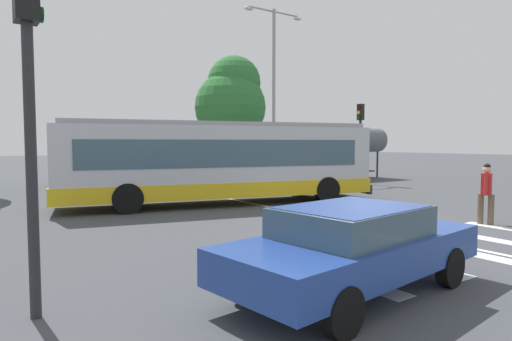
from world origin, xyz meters
TOP-DOWN VIEW (x-y plane):
  - ground_plane at (0.00, 0.00)m, footprint 160.00×160.00m
  - city_transit_bus at (-1.28, 5.65)m, footprint 12.04×5.23m
  - pedestrian_crossing_street at (2.81, -2.22)m, footprint 0.54×0.40m
  - foreground_sedan at (-4.55, -4.08)m, footprint 4.69×2.36m
  - parked_car_red at (-3.96, 15.73)m, footprint 1.97×4.55m
  - parked_car_blue at (-1.27, 16.38)m, footprint 2.01×4.57m
  - parked_car_charcoal at (1.40, 15.87)m, footprint 1.95×4.54m
  - parked_car_champagne at (4.11, 15.90)m, footprint 1.94×4.53m
  - parked_car_white at (6.96, 16.17)m, footprint 1.91×4.52m
  - traffic_light_near_corner at (-8.67, -2.35)m, footprint 0.33×0.32m
  - traffic_light_far_corner at (9.28, 8.30)m, footprint 0.33×0.32m
  - bus_stop_shelter at (11.58, 10.80)m, footprint 4.43×1.54m
  - twin_arm_street_lamp at (6.62, 12.85)m, footprint 4.25×0.32m
  - background_tree_right at (6.52, 17.62)m, footprint 4.95×4.95m
  - crosswalk_painted_stripes at (-0.70, -3.25)m, footprint 7.16×2.91m
  - lane_center_line at (-0.26, 2.00)m, footprint 0.16×24.00m

SIDE VIEW (x-z plane):
  - ground_plane at x=0.00m, z-range 0.00..0.00m
  - lane_center_line at x=-0.26m, z-range 0.00..0.01m
  - crosswalk_painted_stripes at x=-0.70m, z-range 0.00..0.01m
  - foreground_sedan at x=-4.55m, z-range 0.09..1.44m
  - parked_car_red at x=-3.96m, z-range 0.09..1.44m
  - parked_car_blue at x=-1.27m, z-range 0.09..1.44m
  - parked_car_charcoal at x=1.40m, z-range 0.09..1.44m
  - parked_car_champagne at x=4.11m, z-range 0.09..1.44m
  - parked_car_white at x=6.96m, z-range 0.09..1.44m
  - pedestrian_crossing_street at x=2.81m, z-range 0.11..1.83m
  - city_transit_bus at x=-1.28m, z-range 0.06..3.12m
  - bus_stop_shelter at x=11.58m, z-range 0.79..4.04m
  - traffic_light_far_corner at x=9.28m, z-range 0.78..5.25m
  - traffic_light_near_corner at x=-8.67m, z-range 0.81..5.52m
  - background_tree_right at x=6.52m, z-range 1.11..9.48m
  - twin_arm_street_lamp at x=6.62m, z-range 1.06..11.40m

